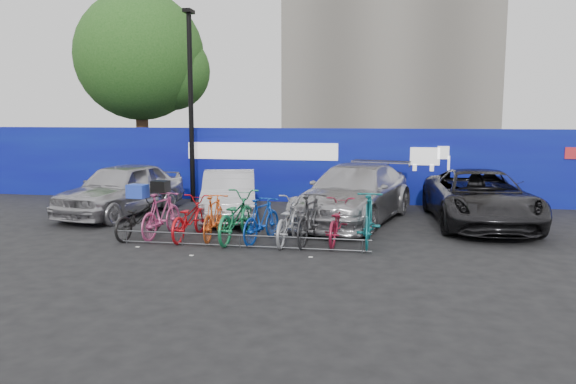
% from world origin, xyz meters
% --- Properties ---
extents(ground, '(100.00, 100.00, 0.00)m').
position_xyz_m(ground, '(0.00, 0.00, 0.00)').
color(ground, black).
rests_on(ground, ground).
extents(hoarding, '(22.00, 0.18, 2.40)m').
position_xyz_m(hoarding, '(0.01, 6.00, 1.20)').
color(hoarding, '#0A0A8F').
rests_on(hoarding, ground).
extents(tree, '(5.40, 5.20, 7.80)m').
position_xyz_m(tree, '(-6.77, 10.06, 5.07)').
color(tree, '#382314').
rests_on(tree, ground).
extents(lamppost, '(0.25, 0.50, 6.11)m').
position_xyz_m(lamppost, '(-3.20, 5.40, 3.27)').
color(lamppost, black).
rests_on(lamppost, ground).
extents(bike_rack, '(5.60, 0.03, 0.30)m').
position_xyz_m(bike_rack, '(-0.00, -0.60, 0.16)').
color(bike_rack, '#595B60').
rests_on(bike_rack, ground).
extents(car_0, '(2.58, 4.64, 1.49)m').
position_xyz_m(car_0, '(-4.35, 2.71, 0.75)').
color(car_0, '#A8A7AC').
rests_on(car_0, ground).
extents(car_1, '(2.34, 4.17, 1.30)m').
position_xyz_m(car_1, '(-1.18, 2.69, 0.65)').
color(car_1, '#BBBAC0').
rests_on(car_1, ground).
extents(car_2, '(3.44, 5.61, 1.52)m').
position_xyz_m(car_2, '(2.22, 2.88, 0.76)').
color(car_2, '#ACABB0').
rests_on(car_2, ground).
extents(car_3, '(2.70, 5.24, 1.41)m').
position_xyz_m(car_3, '(5.43, 2.99, 0.71)').
color(car_3, black).
rests_on(car_3, ground).
extents(bike_0, '(0.93, 1.85, 0.93)m').
position_xyz_m(bike_0, '(-2.60, 0.04, 0.46)').
color(bike_0, black).
rests_on(bike_0, ground).
extents(bike_1, '(0.71, 1.81, 1.06)m').
position_xyz_m(bike_1, '(-2.07, 0.13, 0.53)').
color(bike_1, '#C34782').
rests_on(bike_1, ground).
extents(bike_2, '(0.76, 1.88, 0.97)m').
position_xyz_m(bike_2, '(-1.38, 0.08, 0.48)').
color(bike_2, red).
rests_on(bike_2, ground).
extents(bike_3, '(0.55, 1.74, 1.03)m').
position_xyz_m(bike_3, '(-0.80, 0.13, 0.52)').
color(bike_3, '#E2551B').
rests_on(bike_3, ground).
extents(bike_4, '(0.90, 2.16, 1.11)m').
position_xyz_m(bike_4, '(-0.28, 0.09, 0.55)').
color(bike_4, '#187643').
rests_on(bike_4, ground).
extents(bike_5, '(0.89, 1.75, 1.01)m').
position_xyz_m(bike_5, '(0.34, 0.03, 0.51)').
color(bike_5, '#0B37A4').
rests_on(bike_5, ground).
extents(bike_6, '(0.79, 1.96, 1.01)m').
position_xyz_m(bike_6, '(0.92, 0.06, 0.50)').
color(bike_6, '#97999E').
rests_on(bike_6, ground).
extents(bike_7, '(0.81, 1.93, 1.12)m').
position_xyz_m(bike_7, '(1.43, 0.08, 0.56)').
color(bike_7, '#29292B').
rests_on(bike_7, ground).
extents(bike_8, '(0.77, 1.88, 0.97)m').
position_xyz_m(bike_8, '(2.00, 0.22, 0.48)').
color(bike_8, maroon).
rests_on(bike_8, ground).
extents(bike_9, '(0.57, 1.94, 1.16)m').
position_xyz_m(bike_9, '(2.70, 0.15, 0.58)').
color(bike_9, '#12656B').
rests_on(bike_9, ground).
extents(cargo_crate, '(0.47, 0.38, 0.31)m').
position_xyz_m(cargo_crate, '(-2.60, 0.04, 1.08)').
color(cargo_crate, blue).
rests_on(cargo_crate, bike_0).
extents(cargo_topcase, '(0.39, 0.35, 0.27)m').
position_xyz_m(cargo_topcase, '(-2.07, 0.13, 1.19)').
color(cargo_topcase, black).
rests_on(cargo_topcase, bike_1).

